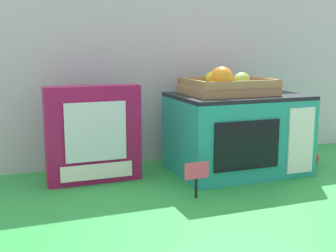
{
  "coord_description": "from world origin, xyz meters",
  "views": [
    {
      "loc": [
        -0.56,
        -1.26,
        0.41
      ],
      "look_at": [
        -0.08,
        0.01,
        0.16
      ],
      "focal_mm": 47.21,
      "sensor_mm": 36.0,
      "label": 1
    }
  ],
  "objects_px": {
    "food_groups_crate": "(227,86)",
    "cookie_set_box": "(93,134)",
    "loose_toy_apple": "(311,157)",
    "price_sign": "(196,174)",
    "toy_microwave": "(237,133)"
  },
  "relations": [
    {
      "from": "food_groups_crate",
      "to": "cookie_set_box",
      "type": "distance_m",
      "value": 0.45
    },
    {
      "from": "cookie_set_box",
      "to": "loose_toy_apple",
      "type": "relative_size",
      "value": 5.2
    },
    {
      "from": "price_sign",
      "to": "toy_microwave",
      "type": "bearing_deg",
      "value": 40.24
    },
    {
      "from": "food_groups_crate",
      "to": "loose_toy_apple",
      "type": "bearing_deg",
      "value": -6.64
    },
    {
      "from": "toy_microwave",
      "to": "food_groups_crate",
      "type": "distance_m",
      "value": 0.16
    },
    {
      "from": "toy_microwave",
      "to": "price_sign",
      "type": "bearing_deg",
      "value": -139.76
    },
    {
      "from": "cookie_set_box",
      "to": "price_sign",
      "type": "height_order",
      "value": "cookie_set_box"
    },
    {
      "from": "toy_microwave",
      "to": "loose_toy_apple",
      "type": "bearing_deg",
      "value": -6.68
    },
    {
      "from": "cookie_set_box",
      "to": "price_sign",
      "type": "xyz_separation_m",
      "value": [
        0.23,
        -0.25,
        -0.08
      ]
    },
    {
      "from": "food_groups_crate",
      "to": "price_sign",
      "type": "height_order",
      "value": "food_groups_crate"
    },
    {
      "from": "toy_microwave",
      "to": "loose_toy_apple",
      "type": "height_order",
      "value": "toy_microwave"
    },
    {
      "from": "loose_toy_apple",
      "to": "food_groups_crate",
      "type": "bearing_deg",
      "value": 173.36
    },
    {
      "from": "loose_toy_apple",
      "to": "cookie_set_box",
      "type": "bearing_deg",
      "value": 173.58
    },
    {
      "from": "cookie_set_box",
      "to": "food_groups_crate",
      "type": "bearing_deg",
      "value": -6.25
    },
    {
      "from": "price_sign",
      "to": "loose_toy_apple",
      "type": "bearing_deg",
      "value": 18.0
    }
  ]
}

